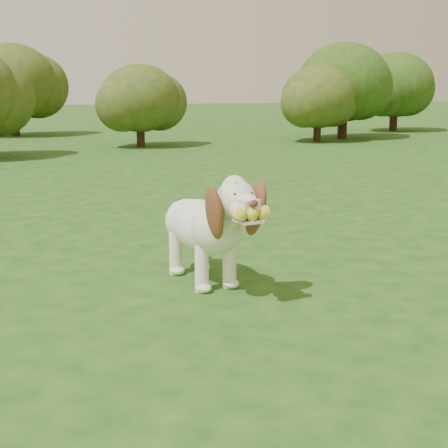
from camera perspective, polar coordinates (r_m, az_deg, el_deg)
name	(u,v)px	position (r m, az deg, el deg)	size (l,w,h in m)	color
ground	(221,310)	(3.22, -0.28, -7.87)	(80.00, 80.00, 0.00)	#174413
dog	(207,223)	(3.54, -1.53, 0.06)	(0.40, 1.04, 0.68)	white
shrub_d	(318,97)	(13.32, 8.61, 11.42)	(1.52, 1.52, 1.57)	#382314
shrub_f	(344,82)	(14.25, 10.92, 12.60)	(2.01, 2.01, 2.08)	#382314
shrub_i	(12,82)	(15.53, -18.84, 12.22)	(2.05, 2.05, 2.12)	#382314
shrub_c	(140,98)	(12.13, -7.72, 11.32)	(1.50, 1.50, 1.55)	#382314
shrub_h	(395,85)	(17.01, 15.40, 12.15)	(1.93, 1.93, 2.00)	#382314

